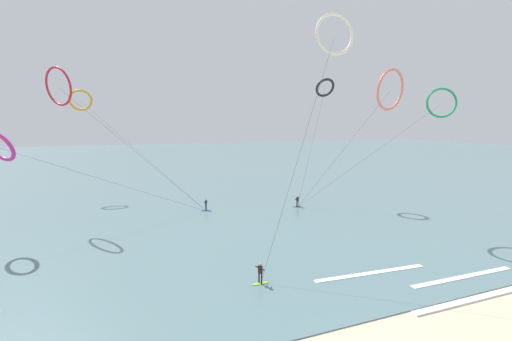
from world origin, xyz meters
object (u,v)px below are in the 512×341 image
(kite_charcoal, at_px, (325,88))
(kite_magenta, at_px, (0,146))
(surfer_navy, at_px, (297,202))
(kite_ivory, at_px, (335,35))
(kite_crimson, at_px, (59,87))
(surfer_cobalt, at_px, (206,205))
(kite_emerald, at_px, (441,103))
(kite_coral, at_px, (390,90))
(kite_amber, at_px, (81,100))
(surfer_lime, at_px, (260,275))

(kite_charcoal, relative_size, kite_magenta, 0.82)
(surfer_navy, bearing_deg, kite_ivory, -133.10)
(kite_crimson, bearing_deg, surfer_cobalt, -143.09)
(surfer_cobalt, height_order, kite_emerald, kite_emerald)
(kite_magenta, height_order, kite_emerald, kite_emerald)
(kite_ivory, bearing_deg, kite_emerald, 23.03)
(kite_coral, bearing_deg, kite_amber, -54.59)
(surfer_navy, height_order, kite_amber, kite_amber)
(surfer_cobalt, xyz_separation_m, kite_amber, (-17.67, 18.67, 15.73))
(surfer_navy, xyz_separation_m, surfer_lime, (-13.76, -20.30, 0.00))
(surfer_lime, distance_m, kite_magenta, 29.52)
(kite_magenta, bearing_deg, kite_coral, -155.02)
(surfer_cobalt, height_order, kite_charcoal, kite_charcoal)
(kite_amber, xyz_separation_m, kite_coral, (36.98, -32.76, -0.15))
(kite_emerald, bearing_deg, kite_coral, -141.99)
(surfer_navy, xyz_separation_m, kite_crimson, (-31.24, 5.51, 16.31))
(kite_magenta, bearing_deg, surfer_lime, 177.77)
(surfer_lime, xyz_separation_m, kite_ivory, (8.80, 4.22, 19.61))
(kite_magenta, bearing_deg, kite_ivory, -166.84)
(kite_charcoal, bearing_deg, kite_amber, -21.83)
(surfer_navy, xyz_separation_m, kite_magenta, (-35.41, -2.55, 9.35))
(kite_charcoal, relative_size, kite_amber, 1.01)
(kite_ivory, bearing_deg, kite_crimson, 145.60)
(kite_amber, bearing_deg, kite_charcoal, -31.27)
(kite_charcoal, distance_m, kite_magenta, 43.08)
(surfer_lime, bearing_deg, kite_emerald, 84.07)
(kite_crimson, distance_m, kite_amber, 15.82)
(surfer_lime, bearing_deg, kite_ivory, 89.43)
(kite_amber, relative_size, kite_ivory, 0.88)
(surfer_lime, bearing_deg, surfer_navy, 119.65)
(surfer_cobalt, distance_m, kite_emerald, 35.71)
(kite_amber, xyz_separation_m, kite_ivory, (26.08, -37.39, 3.88))
(kite_crimson, xyz_separation_m, kite_ivory, (26.28, -21.59, 3.30))
(kite_amber, bearing_deg, kite_coral, -47.50)
(kite_charcoal, relative_size, kite_ivory, 0.88)
(kite_crimson, relative_size, kite_emerald, 1.04)
(surfer_lime, relative_size, kite_charcoal, 0.09)
(kite_crimson, height_order, kite_magenta, kite_crimson)
(surfer_lime, relative_size, kite_emerald, 0.09)
(surfer_cobalt, relative_size, kite_amber, 0.09)
(kite_crimson, relative_size, kite_ivory, 0.89)
(kite_charcoal, xyz_separation_m, kite_ivory, (-11.42, -19.67, 2.21))
(surfer_navy, height_order, kite_magenta, kite_magenta)
(kite_crimson, distance_m, kite_emerald, 50.54)
(kite_amber, distance_m, kite_magenta, 25.09)
(kite_emerald, bearing_deg, kite_ivory, -136.83)
(kite_ivory, distance_m, kite_coral, 12.51)
(surfer_lime, distance_m, kite_ivory, 21.91)
(kite_crimson, distance_m, kite_ivory, 34.17)
(kite_crimson, relative_size, kite_charcoal, 1.01)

